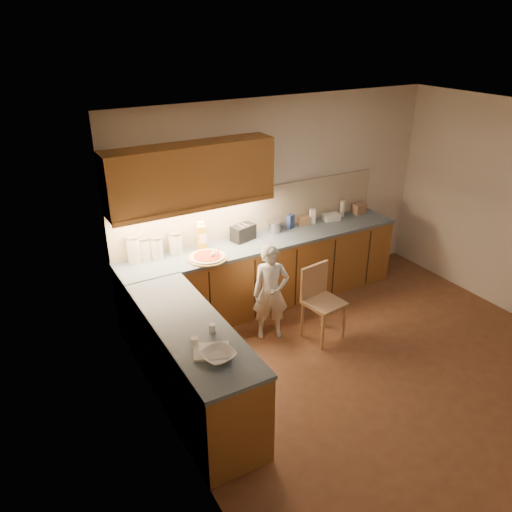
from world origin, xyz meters
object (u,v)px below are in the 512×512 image
oil_jug (201,237)px  toaster (243,233)px  child (271,293)px  pizza_on_board (208,257)px  wooden_chair (320,297)px

oil_jug → toaster: size_ratio=1.05×
toaster → child: bearing=-110.8°
toaster → pizza_on_board: bearing=-170.9°
oil_jug → wooden_chair: bearing=-47.6°
child → toaster: child is taller
pizza_on_board → oil_jug: oil_jug is taller
child → wooden_chair: size_ratio=1.30×
child → toaster: bearing=106.5°
child → toaster: 0.92m
wooden_chair → oil_jug: 1.57m
pizza_on_board → toaster: toaster is taller
pizza_on_board → wooden_chair: (1.04, -0.80, -0.42)m
toaster → oil_jug: bearing=164.7°
child → oil_jug: bearing=143.3°
pizza_on_board → child: child is taller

